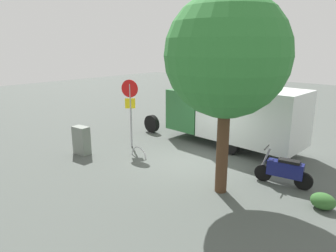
{
  "coord_description": "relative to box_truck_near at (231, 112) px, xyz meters",
  "views": [
    {
      "loc": [
        -6.54,
        8.91,
        4.36
      ],
      "look_at": [
        1.33,
        -0.15,
        1.2
      ],
      "focal_mm": 32.55,
      "sensor_mm": 36.0,
      "label": 1
    }
  ],
  "objects": [
    {
      "name": "stop_sign",
      "position": [
        3.22,
        3.02,
        0.45
      ],
      "size": [
        0.71,
        0.33,
        2.98
      ],
      "color": "#9E9EA3",
      "rests_on": "ground"
    },
    {
      "name": "shrub_near_sign",
      "position": [
        -4.76,
        3.21,
        -1.31
      ],
      "size": [
        0.66,
        0.54,
        0.45
      ],
      "primitive_type": "ellipsoid",
      "color": "#32632B",
      "rests_on": "ground"
    },
    {
      "name": "box_truck_near",
      "position": [
        0.0,
        0.0,
        0.0
      ],
      "size": [
        7.82,
        2.61,
        2.7
      ],
      "rotation": [
        0.0,
        0.0,
        -0.06
      ],
      "color": "black",
      "rests_on": "ground"
    },
    {
      "name": "motorcycle",
      "position": [
        -3.39,
        2.46,
        -1.01
      ],
      "size": [
        1.8,
        0.62,
        1.2
      ],
      "rotation": [
        0.0,
        0.0,
        0.16
      ],
      "color": "black",
      "rests_on": "ground"
    },
    {
      "name": "ground_plane",
      "position": [
        0.04,
        2.81,
        -1.53
      ],
      "size": [
        60.0,
        60.0,
        0.0
      ],
      "primitive_type": "plane",
      "color": "#4B514D"
    },
    {
      "name": "street_tree",
      "position": [
        -2.08,
        4.14,
        2.55
      ],
      "size": [
        3.5,
        3.5,
        5.86
      ],
      "color": "#47301E",
      "rests_on": "ground"
    },
    {
      "name": "utility_cabinet",
      "position": [
        4.08,
        5.0,
        -0.95
      ],
      "size": [
        0.73,
        0.47,
        1.17
      ],
      "primitive_type": "cube",
      "rotation": [
        0.0,
        0.0,
        0.09
      ],
      "color": "slate",
      "rests_on": "ground"
    },
    {
      "name": "bike_rack_hoop",
      "position": [
        2.05,
        3.7,
        -1.53
      ],
      "size": [
        0.85,
        0.06,
        0.85
      ],
      "primitive_type": "torus",
      "rotation": [
        1.57,
        0.0,
        -0.01
      ],
      "color": "#B7B7BC",
      "rests_on": "ground"
    }
  ]
}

